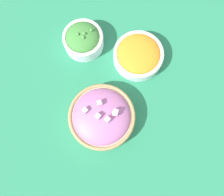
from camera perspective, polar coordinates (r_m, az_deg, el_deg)
The scene contains 4 objects.
ground_plane at distance 0.85m, azimuth 0.00°, elevation -0.45°, with size 3.00×3.00×0.00m, color #23704C.
bowl_red_onion at distance 0.80m, azimuth -2.33°, elevation -4.35°, with size 0.21×0.21×0.10m.
bowl_carrots at distance 0.87m, azimuth 6.06°, elevation 9.74°, with size 0.17×0.17×0.06m.
bowl_broccoli at distance 0.88m, azimuth -6.60°, elevation 13.21°, with size 0.14×0.14×0.09m.
Camera 1 is at (-0.17, -0.05, 0.83)m, focal length 40.00 mm.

